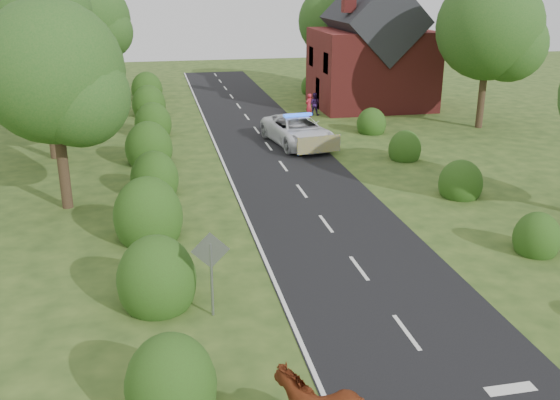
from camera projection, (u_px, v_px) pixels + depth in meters
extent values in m
plane|color=#2C451A|center=(406.00, 333.00, 16.75)|extent=(120.00, 120.00, 0.00)
cube|color=black|center=(287.00, 172.00, 30.58)|extent=(6.00, 70.00, 0.02)
cube|color=white|center=(407.00, 332.00, 16.74)|extent=(0.12, 1.80, 0.01)
cube|color=white|center=(359.00, 268.00, 20.43)|extent=(0.12, 1.80, 0.01)
cube|color=white|center=(326.00, 224.00, 24.12)|extent=(0.12, 1.80, 0.01)
cube|color=white|center=(302.00, 191.00, 27.81)|extent=(0.12, 1.80, 0.01)
cube|color=white|center=(283.00, 166.00, 31.50)|extent=(0.12, 1.80, 0.01)
cube|color=white|center=(269.00, 146.00, 35.18)|extent=(0.12, 1.80, 0.01)
cube|color=white|center=(257.00, 130.00, 38.87)|extent=(0.12, 1.80, 0.01)
cube|color=white|center=(247.00, 117.00, 42.56)|extent=(0.12, 1.80, 0.01)
cube|color=white|center=(239.00, 106.00, 46.25)|extent=(0.12, 1.80, 0.01)
cube|color=white|center=(231.00, 96.00, 49.94)|extent=(0.12, 1.80, 0.01)
cube|color=white|center=(225.00, 88.00, 53.62)|extent=(0.12, 1.80, 0.01)
cube|color=white|center=(220.00, 81.00, 57.31)|extent=(0.12, 1.80, 0.01)
cube|color=white|center=(215.00, 75.00, 61.00)|extent=(0.12, 1.80, 0.01)
cube|color=white|center=(229.00, 175.00, 30.02)|extent=(0.12, 70.00, 0.01)
cube|color=white|center=(510.00, 389.00, 14.43)|extent=(1.20, 0.35, 0.01)
ellipsoid|color=#2C4918|center=(171.00, 387.00, 13.48)|extent=(2.00, 2.10, 2.40)
ellipsoid|color=#2C4918|center=(157.00, 280.00, 18.03)|extent=(2.30, 2.41, 2.70)
ellipsoid|color=#2C4918|center=(148.00, 217.00, 22.57)|extent=(2.50, 2.62, 3.00)
ellipsoid|color=#2C4918|center=(155.00, 179.00, 27.28)|extent=(2.10, 2.20, 2.50)
ellipsoid|color=#2C4918|center=(149.00, 148.00, 31.83)|extent=(2.40, 2.52, 2.80)
ellipsoid|color=#2C4918|center=(153.00, 124.00, 37.44)|extent=(2.20, 2.31, 2.60)
ellipsoid|color=#2C4918|center=(149.00, 105.00, 42.92)|extent=(2.30, 2.41, 2.70)
ellipsoid|color=#2C4918|center=(147.00, 90.00, 48.43)|extent=(2.40, 2.52, 2.80)
ellipsoid|color=#2C4918|center=(537.00, 238.00, 21.48)|extent=(1.60, 1.68, 1.90)
ellipsoid|color=#2C4918|center=(460.00, 184.00, 27.04)|extent=(1.90, 2.00, 2.10)
ellipsoid|color=#2C4918|center=(405.00, 149.00, 32.56)|extent=(1.70, 1.78, 2.00)
ellipsoid|color=#2C4918|center=(371.00, 124.00, 38.15)|extent=(1.80, 1.89, 2.00)
ellipsoid|color=#2C4918|center=(311.00, 87.00, 51.02)|extent=(1.70, 1.78, 2.00)
cylinder|color=#332316|center=(63.00, 161.00, 25.24)|extent=(0.44, 0.44, 3.96)
sphere|color=#1E4F1A|center=(52.00, 72.00, 24.03)|extent=(5.60, 5.60, 5.60)
sphere|color=#416123|center=(79.00, 97.00, 24.00)|extent=(3.92, 3.92, 3.92)
cylinder|color=#332316|center=(51.00, 123.00, 32.37)|extent=(0.44, 0.44, 3.74)
sphere|color=#1E4F1A|center=(43.00, 57.00, 31.22)|extent=(5.60, 5.60, 5.60)
sphere|color=#416123|center=(64.00, 75.00, 31.18)|extent=(3.92, 3.92, 3.92)
cylinder|color=#332316|center=(47.00, 83.00, 41.12)|extent=(0.44, 0.44, 4.84)
sphere|color=#1E4F1A|center=(38.00, 14.00, 39.63)|extent=(6.80, 6.80, 6.80)
sphere|color=#416123|center=(58.00, 32.00, 39.60)|extent=(4.76, 4.76, 4.76)
cylinder|color=#332316|center=(97.00, 67.00, 50.92)|extent=(0.44, 0.44, 4.18)
sphere|color=#1E4F1A|center=(92.00, 19.00, 49.65)|extent=(6.00, 6.00, 6.00)
sphere|color=#416123|center=(106.00, 32.00, 49.61)|extent=(4.20, 4.20, 4.20)
cylinder|color=#332316|center=(482.00, 93.00, 38.97)|extent=(0.44, 0.44, 4.40)
sphere|color=#1E4F1A|center=(489.00, 27.00, 37.62)|extent=(6.40, 6.40, 6.40)
sphere|color=#416123|center=(510.00, 44.00, 37.58)|extent=(4.48, 4.48, 4.48)
cylinder|color=#332316|center=(333.00, 65.00, 52.84)|extent=(0.44, 0.44, 3.96)
sphere|color=#1E4F1A|center=(334.00, 21.00, 51.63)|extent=(6.00, 6.00, 6.00)
sphere|color=#416123|center=(348.00, 33.00, 51.58)|extent=(4.20, 4.20, 4.20)
cylinder|color=gray|center=(212.00, 280.00, 17.27)|extent=(0.08, 0.08, 2.20)
cube|color=gray|center=(210.00, 250.00, 16.97)|extent=(1.06, 0.04, 1.06)
cube|color=maroon|center=(371.00, 69.00, 45.30)|extent=(8.00, 7.00, 5.50)
cube|color=black|center=(373.00, 20.00, 44.14)|extent=(5.94, 7.40, 5.94)
cube|color=maroon|center=(349.00, 0.00, 41.34)|extent=(0.80, 0.80, 1.60)
imported|color=white|center=(298.00, 131.00, 35.31)|extent=(3.61, 6.28, 1.65)
cube|color=yellow|center=(319.00, 145.00, 32.69)|extent=(2.44, 0.44, 0.91)
cube|color=blue|center=(298.00, 115.00, 35.00)|extent=(1.66, 0.53, 0.14)
imported|color=#BC2235|center=(309.00, 105.00, 42.38)|extent=(0.69, 0.67, 1.60)
imported|color=#2F174D|center=(314.00, 104.00, 43.03)|extent=(0.93, 0.86, 1.54)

